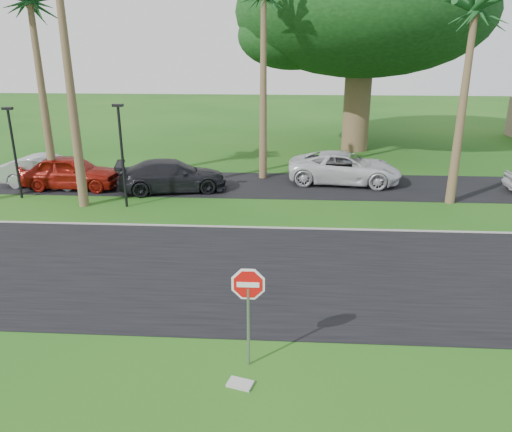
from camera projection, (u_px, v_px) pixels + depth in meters
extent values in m
plane|color=#164C13|center=(239.00, 301.00, 14.57)|extent=(120.00, 120.00, 0.00)
cube|color=black|center=(245.00, 271.00, 16.45)|extent=(120.00, 8.00, 0.02)
cube|color=black|center=(261.00, 185.00, 26.34)|extent=(120.00, 5.00, 0.02)
cube|color=gray|center=(253.00, 227.00, 20.26)|extent=(120.00, 0.12, 0.06)
cylinder|color=gray|center=(248.00, 327.00, 11.38)|extent=(0.07, 0.07, 2.00)
cylinder|color=white|center=(248.00, 284.00, 11.02)|extent=(1.05, 0.02, 1.05)
cylinder|color=red|center=(248.00, 284.00, 11.02)|extent=(0.90, 0.02, 0.90)
cube|color=white|center=(248.00, 284.00, 11.02)|extent=(0.50, 0.02, 0.12)
cone|color=brown|center=(43.00, 100.00, 24.06)|extent=(0.44, 0.44, 9.00)
cone|color=brown|center=(69.00, 77.00, 21.14)|extent=(0.44, 0.44, 11.50)
cone|color=brown|center=(263.00, 90.00, 26.18)|extent=(0.44, 0.44, 9.50)
cone|color=brown|center=(462.00, 111.00, 22.05)|extent=(0.44, 0.44, 8.50)
cylinder|color=brown|center=(357.00, 106.00, 33.94)|extent=(1.80, 1.80, 6.00)
ellipsoid|color=black|center=(363.00, 11.00, 31.96)|extent=(16.50, 16.50, 8.25)
cylinder|color=black|center=(15.00, 155.00, 23.50)|extent=(0.12, 0.12, 4.20)
cube|color=black|center=(7.00, 108.00, 22.77)|extent=(0.45, 0.25, 0.12)
cylinder|color=black|center=(123.00, 158.00, 22.18)|extent=(0.12, 0.12, 4.50)
cube|color=black|center=(118.00, 105.00, 21.41)|extent=(0.45, 0.25, 0.12)
imported|color=#A7A9AE|center=(48.00, 172.00, 25.83)|extent=(4.97, 2.16, 1.59)
imported|color=maroon|center=(71.00, 172.00, 25.49)|extent=(5.03, 2.08, 1.71)
imported|color=black|center=(172.00, 176.00, 25.05)|extent=(5.77, 3.35, 1.57)
imported|color=silver|center=(345.00, 168.00, 26.44)|extent=(6.16, 3.36, 1.64)
cube|color=#A2A19A|center=(240.00, 384.00, 11.00)|extent=(0.63, 0.49, 0.06)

